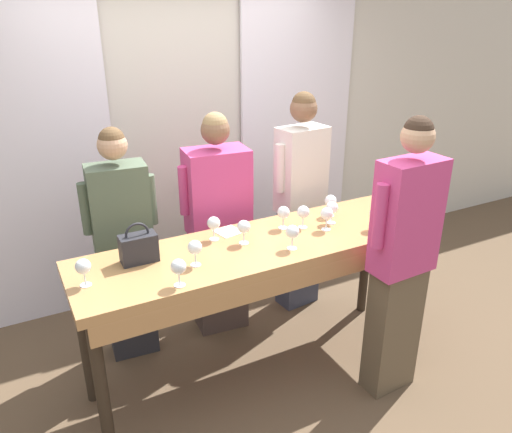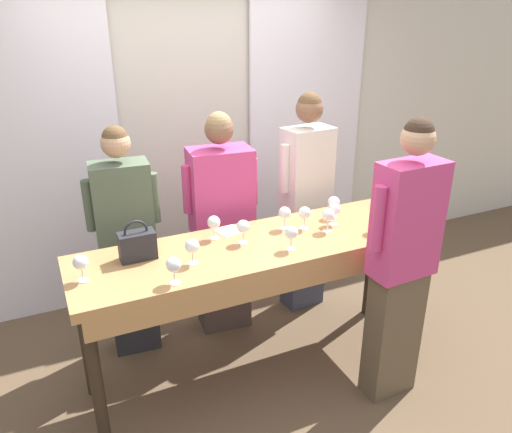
% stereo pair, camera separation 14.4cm
% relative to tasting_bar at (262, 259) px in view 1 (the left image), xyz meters
% --- Properties ---
extents(ground_plane, '(18.00, 18.00, 0.00)m').
position_rel_tasting_bar_xyz_m(ground_plane, '(0.00, 0.02, -0.87)').
color(ground_plane, brown).
extents(wall_back, '(12.00, 0.06, 2.80)m').
position_rel_tasting_bar_xyz_m(wall_back, '(0.00, 1.47, 0.53)').
color(wall_back, beige).
rests_on(wall_back, ground_plane).
extents(curtain_panel_left, '(1.12, 0.03, 2.69)m').
position_rel_tasting_bar_xyz_m(curtain_panel_left, '(-1.11, 1.40, 0.47)').
color(curtain_panel_left, white).
rests_on(curtain_panel_left, ground_plane).
extents(curtain_panel_right, '(1.12, 0.03, 2.69)m').
position_rel_tasting_bar_xyz_m(curtain_panel_right, '(1.11, 1.40, 0.47)').
color(curtain_panel_right, white).
rests_on(curtain_panel_right, ground_plane).
extents(tasting_bar, '(2.32, 0.66, 0.98)m').
position_rel_tasting_bar_xyz_m(tasting_bar, '(0.00, 0.00, 0.00)').
color(tasting_bar, '#B27F4C').
rests_on(tasting_bar, ground_plane).
extents(wine_bottle, '(0.08, 0.08, 0.35)m').
position_rel_tasting_bar_xyz_m(wine_bottle, '(0.92, -0.12, 0.24)').
color(wine_bottle, black).
rests_on(wine_bottle, tasting_bar).
extents(handbag, '(0.21, 0.11, 0.24)m').
position_rel_tasting_bar_xyz_m(handbag, '(-0.73, 0.13, 0.20)').
color(handbag, '#232328').
rests_on(handbag, tasting_bar).
extents(wine_glass_front_left, '(0.08, 0.08, 0.15)m').
position_rel_tasting_bar_xyz_m(wine_glass_front_left, '(0.35, 0.09, 0.22)').
color(wine_glass_front_left, white).
rests_on(wine_glass_front_left, tasting_bar).
extents(wine_glass_front_mid, '(0.08, 0.08, 0.15)m').
position_rel_tasting_bar_xyz_m(wine_glass_front_mid, '(0.23, 0.14, 0.22)').
color(wine_glass_front_mid, white).
rests_on(wine_glass_front_mid, tasting_bar).
extents(wine_glass_front_right, '(0.08, 0.08, 0.15)m').
position_rel_tasting_bar_xyz_m(wine_glass_front_right, '(-0.62, -0.23, 0.22)').
color(wine_glass_front_right, white).
rests_on(wine_glass_front_right, tasting_bar).
extents(wine_glass_center_left, '(0.08, 0.08, 0.15)m').
position_rel_tasting_bar_xyz_m(wine_glass_center_left, '(0.13, -0.14, 0.22)').
color(wine_glass_center_left, white).
rests_on(wine_glass_center_left, tasting_bar).
extents(wine_glass_center_mid, '(0.08, 0.08, 0.15)m').
position_rel_tasting_bar_xyz_m(wine_glass_center_mid, '(-0.10, 0.06, 0.22)').
color(wine_glass_center_mid, white).
rests_on(wine_glass_center_mid, tasting_bar).
extents(wine_glass_center_right, '(0.08, 0.08, 0.15)m').
position_rel_tasting_bar_xyz_m(wine_glass_center_right, '(-0.24, 0.19, 0.22)').
color(wine_glass_center_right, white).
rests_on(wine_glass_center_right, tasting_bar).
extents(wine_glass_back_left, '(0.08, 0.08, 0.15)m').
position_rel_tasting_bar_xyz_m(wine_glass_back_left, '(-1.06, -0.00, 0.22)').
color(wine_glass_back_left, white).
rests_on(wine_glass_back_left, tasting_bar).
extents(wine_glass_back_mid, '(0.08, 0.08, 0.15)m').
position_rel_tasting_bar_xyz_m(wine_glass_back_mid, '(0.56, 0.06, 0.22)').
color(wine_glass_back_mid, white).
rests_on(wine_glass_back_mid, tasting_bar).
extents(wine_glass_back_right, '(0.08, 0.08, 0.15)m').
position_rel_tasting_bar_xyz_m(wine_glass_back_right, '(0.63, 0.17, 0.22)').
color(wine_glass_back_right, white).
rests_on(wine_glass_back_right, tasting_bar).
extents(wine_glass_near_host, '(0.08, 0.08, 0.15)m').
position_rel_tasting_bar_xyz_m(wine_glass_near_host, '(0.75, -0.15, 0.22)').
color(wine_glass_near_host, white).
rests_on(wine_glass_near_host, tasting_bar).
extents(wine_glass_by_bottle, '(0.08, 0.08, 0.15)m').
position_rel_tasting_bar_xyz_m(wine_glass_by_bottle, '(0.47, -0.01, 0.22)').
color(wine_glass_by_bottle, white).
rests_on(wine_glass_by_bottle, tasting_bar).
extents(wine_glass_by_handbag, '(0.08, 0.08, 0.15)m').
position_rel_tasting_bar_xyz_m(wine_glass_by_handbag, '(-0.47, -0.06, 0.22)').
color(wine_glass_by_handbag, white).
rests_on(wine_glass_by_handbag, tasting_bar).
extents(napkin, '(0.18, 0.18, 0.00)m').
position_rel_tasting_bar_xyz_m(napkin, '(-0.11, 0.26, 0.11)').
color(napkin, white).
rests_on(napkin, tasting_bar).
extents(guest_olive_jacket, '(0.49, 0.26, 1.66)m').
position_rel_tasting_bar_xyz_m(guest_olive_jacket, '(-0.71, 0.64, -0.02)').
color(guest_olive_jacket, '#28282D').
rests_on(guest_olive_jacket, ground_plane).
extents(guest_pink_top, '(0.56, 0.32, 1.68)m').
position_rel_tasting_bar_xyz_m(guest_pink_top, '(-0.02, 0.64, -0.03)').
color(guest_pink_top, '#473833').
rests_on(guest_pink_top, ground_plane).
extents(guest_cream_sweater, '(0.48, 0.26, 1.76)m').
position_rel_tasting_bar_xyz_m(guest_cream_sweater, '(0.68, 0.64, 0.05)').
color(guest_cream_sweater, '#383D51').
rests_on(guest_cream_sweater, ground_plane).
extents(host_pouring, '(0.50, 0.22, 1.80)m').
position_rel_tasting_bar_xyz_m(host_pouring, '(0.68, -0.50, 0.06)').
color(host_pouring, brown).
rests_on(host_pouring, ground_plane).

